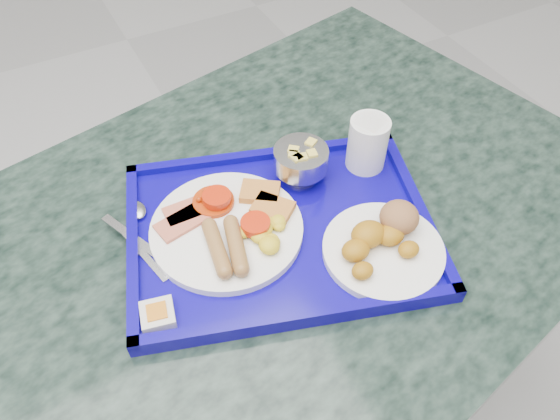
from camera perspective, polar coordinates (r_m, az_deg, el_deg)
name	(u,v)px	position (r m, az deg, el deg)	size (l,w,h in m)	color
table	(270,290)	(0.99, -1.07, -8.35)	(1.30, 1.01, 0.72)	gray
tray	(280,230)	(0.82, 0.00, -2.11)	(0.53, 0.45, 0.03)	#0B038B
main_plate	(231,227)	(0.81, -5.11, -1.77)	(0.23, 0.23, 0.04)	white
bread_plate	(384,241)	(0.80, 10.81, -3.24)	(0.18, 0.18, 0.06)	white
fruit_bowl	(301,160)	(0.87, 2.19, 5.28)	(0.09, 0.09, 0.06)	#AAAAAC
juice_cup	(368,142)	(0.89, 9.16, 7.02)	(0.06, 0.06, 0.09)	white
spoon	(138,221)	(0.85, -14.59, -1.16)	(0.06, 0.17, 0.01)	#AAAAAC
knife	(145,247)	(0.82, -13.90, -3.75)	(0.01, 0.18, 0.00)	#AAAAAC
jam_packet	(158,315)	(0.74, -12.66, -10.61)	(0.05, 0.05, 0.02)	silver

